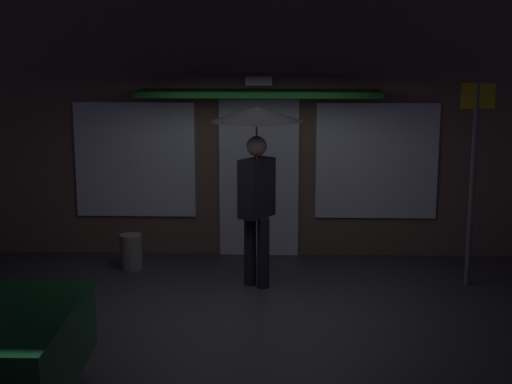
{
  "coord_description": "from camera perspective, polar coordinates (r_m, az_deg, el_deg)",
  "views": [
    {
      "loc": [
        0.32,
        -8.26,
        3.04
      ],
      "look_at": [
        0.01,
        0.79,
        1.19
      ],
      "focal_mm": 53.67,
      "sensor_mm": 36.0,
      "label": 1
    }
  ],
  "objects": [
    {
      "name": "sidewalk_bollard",
      "position": [
        10.3,
        -9.29,
        -4.42
      ],
      "size": [
        0.29,
        0.29,
        0.47
      ],
      "primitive_type": "cylinder",
      "color": "slate",
      "rests_on": "ground"
    },
    {
      "name": "ground_plane",
      "position": [
        8.81,
        -0.23,
        -8.64
      ],
      "size": [
        18.0,
        18.0,
        0.0
      ],
      "primitive_type": "plane",
      "color": "#2D2D33"
    },
    {
      "name": "street_sign_post",
      "position": [
        9.62,
        15.9,
        1.67
      ],
      "size": [
        0.4,
        0.07,
        2.59
      ],
      "color": "#595B60",
      "rests_on": "ground"
    },
    {
      "name": "person_with_umbrella",
      "position": [
        9.15,
        0.05,
        3.19
      ],
      "size": [
        1.11,
        1.11,
        2.22
      ],
      "rotation": [
        0.0,
        0.0,
        -2.17
      ],
      "color": "black",
      "rests_on": "ground"
    },
    {
      "name": "building_facade",
      "position": [
        10.66,
        0.24,
        5.71
      ],
      "size": [
        9.5,
        1.0,
        3.94
      ],
      "color": "brown",
      "rests_on": "ground"
    }
  ]
}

